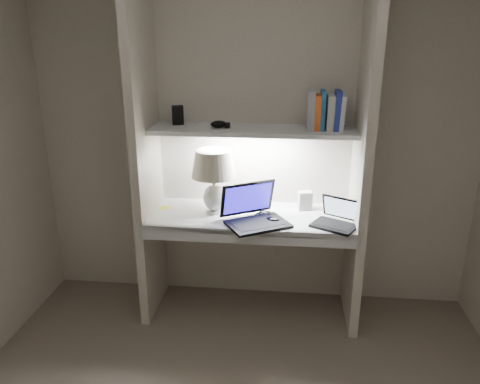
# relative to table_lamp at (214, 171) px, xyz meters

# --- Properties ---
(back_wall) EXTENTS (3.20, 0.01, 2.50)m
(back_wall) POSITION_rel_table_lamp_xyz_m (0.26, 0.26, 0.17)
(back_wall) COLOR beige
(back_wall) RESTS_ON floor
(alcove_panel_left) EXTENTS (0.06, 0.55, 2.50)m
(alcove_panel_left) POSITION_rel_table_lamp_xyz_m (-0.47, -0.01, 0.17)
(alcove_panel_left) COLOR beige
(alcove_panel_left) RESTS_ON floor
(alcove_panel_right) EXTENTS (0.06, 0.55, 2.50)m
(alcove_panel_right) POSITION_rel_table_lamp_xyz_m (0.99, -0.01, 0.17)
(alcove_panel_right) COLOR beige
(alcove_panel_right) RESTS_ON floor
(desk) EXTENTS (1.40, 0.55, 0.04)m
(desk) POSITION_rel_table_lamp_xyz_m (0.26, -0.01, -0.33)
(desk) COLOR white
(desk) RESTS_ON alcove_panel_left
(desk_apron) EXTENTS (1.46, 0.03, 0.10)m
(desk_apron) POSITION_rel_table_lamp_xyz_m (0.26, -0.27, -0.36)
(desk_apron) COLOR silver
(desk_apron) RESTS_ON desk
(shelf) EXTENTS (1.40, 0.36, 0.03)m
(shelf) POSITION_rel_table_lamp_xyz_m (0.26, 0.08, 0.27)
(shelf) COLOR silver
(shelf) RESTS_ON back_wall
(strip_light) EXTENTS (0.60, 0.04, 0.02)m
(strip_light) POSITION_rel_table_lamp_xyz_m (0.26, 0.08, 0.25)
(strip_light) COLOR white
(strip_light) RESTS_ON shelf
(table_lamp) EXTENTS (0.31, 0.31, 0.45)m
(table_lamp) POSITION_rel_table_lamp_xyz_m (0.00, 0.00, 0.00)
(table_lamp) COLOR white
(table_lamp) RESTS_ON desk
(laptop_main) EXTENTS (0.50, 0.49, 0.26)m
(laptop_main) POSITION_rel_table_lamp_xyz_m (0.29, -0.15, -0.25)
(laptop_main) COLOR black
(laptop_main) RESTS_ON desk
(laptop_netbook) EXTENTS (0.36, 0.35, 0.18)m
(laptop_netbook) POSITION_rel_table_lamp_xyz_m (0.84, -0.14, -0.27)
(laptop_netbook) COLOR black
(laptop_netbook) RESTS_ON desk
(speaker) EXTENTS (0.11, 0.09, 0.13)m
(speaker) POSITION_rel_table_lamp_xyz_m (0.64, 0.13, -0.24)
(speaker) COLOR silver
(speaker) RESTS_ON desk
(mouse) EXTENTS (0.11, 0.09, 0.04)m
(mouse) POSITION_rel_table_lamp_xyz_m (0.42, -0.13, -0.29)
(mouse) COLOR black
(mouse) RESTS_ON desk
(cable_coil) EXTENTS (0.10, 0.10, 0.01)m
(cable_coil) POSITION_rel_table_lamp_xyz_m (0.36, 0.01, -0.30)
(cable_coil) COLOR black
(cable_coil) RESTS_ON desk
(sticky_note) EXTENTS (0.08, 0.08, 0.00)m
(sticky_note) POSITION_rel_table_lamp_xyz_m (-0.38, 0.05, -0.31)
(sticky_note) COLOR #C9D82D
(sticky_note) RESTS_ON desk
(book_row) EXTENTS (0.25, 0.17, 0.26)m
(book_row) POSITION_rel_table_lamp_xyz_m (0.74, 0.10, 0.41)
(book_row) COLOR silver
(book_row) RESTS_ON shelf
(shelf_box) EXTENTS (0.09, 0.08, 0.13)m
(shelf_box) POSITION_rel_table_lamp_xyz_m (-0.27, 0.16, 0.35)
(shelf_box) COLOR black
(shelf_box) RESTS_ON shelf
(shelf_gadget) EXTENTS (0.14, 0.12, 0.05)m
(shelf_gadget) POSITION_rel_table_lamp_xyz_m (0.03, 0.07, 0.31)
(shelf_gadget) COLOR black
(shelf_gadget) RESTS_ON shelf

